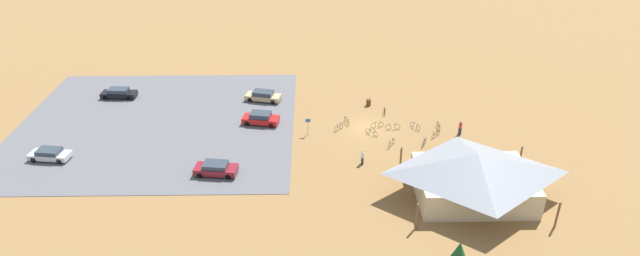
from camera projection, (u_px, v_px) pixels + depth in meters
ground at (367, 128)px, 65.22m from camera, size 160.00×160.00×0.00m
parking_lot_asphalt at (157, 124)px, 66.12m from camera, size 33.24×30.07×0.05m
bike_pavilion at (475, 173)px, 51.61m from camera, size 12.80×9.98×4.87m
trash_bin at (369, 102)px, 70.41m from camera, size 0.60×0.60×0.90m
lot_sign at (308, 124)px, 63.02m from camera, size 0.56×0.08×2.20m
bicycle_blue_yard_right at (443, 148)px, 60.33m from camera, size 1.57×0.82×0.82m
bicycle_white_edge_south at (415, 126)px, 64.91m from camera, size 0.92×1.52×0.76m
bicycle_orange_lone_west at (347, 121)px, 66.04m from camera, size 0.63×1.67×0.79m
bicycle_black_front_row at (385, 111)px, 68.39m from camera, size 0.48×1.64×0.81m
bicycle_silver_back_row at (393, 127)px, 64.66m from camera, size 1.79×0.48×0.82m
bicycle_teal_edge_north at (438, 126)px, 64.92m from camera, size 0.48×1.64×0.76m
bicycle_red_by_bin at (436, 134)px, 63.08m from camera, size 1.22×1.25×0.84m
bicycle_yellow_near_sign at (377, 125)px, 65.13m from camera, size 1.61×0.58×0.83m
bicycle_purple_near_porch at (339, 127)px, 64.53m from camera, size 1.13×1.33×0.87m
bicycle_green_trailside at (372, 132)px, 63.53m from camera, size 1.36×1.16×0.82m
bicycle_blue_yard_left at (424, 143)px, 61.31m from camera, size 0.77×1.53×0.85m
bicycle_white_yard_center at (391, 143)px, 61.25m from camera, size 0.96×1.50×0.85m
car_maroon_far_end at (216, 169)px, 55.90m from camera, size 4.56×2.38×1.34m
car_red_back_corner at (261, 118)px, 65.76m from camera, size 4.63×2.62×1.47m
car_silver_end_stall at (50, 154)px, 58.52m from camera, size 4.49×2.33×1.24m
car_black_second_row at (119, 93)px, 72.35m from camera, size 4.64×1.94×1.32m
car_tan_front_row at (263, 96)px, 71.52m from camera, size 4.92×2.85×1.36m
visitor_by_pavilion at (460, 128)px, 63.30m from camera, size 0.36×0.36×1.81m
visitor_near_lot at (362, 157)px, 57.64m from camera, size 0.36×0.36×1.67m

